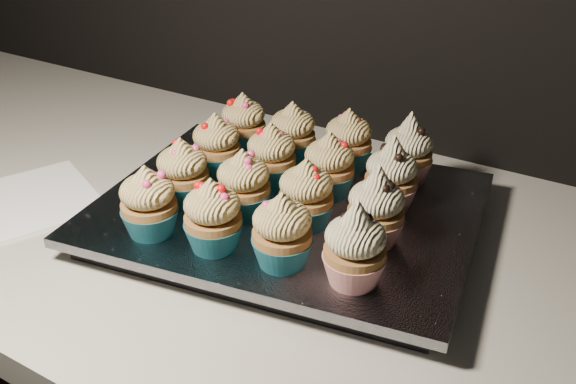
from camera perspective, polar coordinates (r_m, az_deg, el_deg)
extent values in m
cube|color=beige|center=(0.75, 7.84, -7.24)|extent=(2.44, 0.64, 0.04)
cube|color=white|center=(0.91, -22.23, -0.78)|extent=(0.22, 0.22, 0.00)
cube|color=black|center=(0.79, 0.00, -2.48)|extent=(0.45, 0.37, 0.02)
cube|color=silver|center=(0.78, 0.00, -1.41)|extent=(0.49, 0.41, 0.01)
cone|color=#186372|center=(0.73, -12.10, -2.54)|extent=(0.06, 0.06, 0.03)
ellipsoid|color=#DFBC71|center=(0.71, -12.41, 0.07)|extent=(0.06, 0.06, 0.04)
cone|color=#DFBC71|center=(0.70, -12.61, 1.72)|extent=(0.03, 0.03, 0.02)
cone|color=#186372|center=(0.69, -6.59, -3.84)|extent=(0.06, 0.06, 0.03)
ellipsoid|color=#DFBC71|center=(0.67, -6.77, -1.13)|extent=(0.06, 0.06, 0.04)
cone|color=#DFBC71|center=(0.66, -6.89, 0.59)|extent=(0.03, 0.03, 0.02)
cone|color=#186372|center=(0.66, -0.52, -5.27)|extent=(0.06, 0.06, 0.03)
ellipsoid|color=#DFBC71|center=(0.64, -0.53, -2.48)|extent=(0.06, 0.06, 0.04)
cone|color=#DFBC71|center=(0.63, -0.54, -0.70)|extent=(0.03, 0.03, 0.02)
cone|color=#A91717|center=(0.64, 5.85, -6.79)|extent=(0.06, 0.06, 0.03)
ellipsoid|color=beige|center=(0.62, 6.03, -3.95)|extent=(0.06, 0.06, 0.04)
cone|color=beige|center=(0.61, 6.16, -1.73)|extent=(0.03, 0.03, 0.03)
cone|color=#186372|center=(0.78, -9.19, 0.16)|extent=(0.06, 0.06, 0.03)
ellipsoid|color=#DFBC71|center=(0.77, -9.41, 2.65)|extent=(0.06, 0.06, 0.04)
cone|color=#DFBC71|center=(0.76, -9.55, 4.21)|extent=(0.03, 0.03, 0.02)
cone|color=#186372|center=(0.75, -3.91, -0.95)|extent=(0.06, 0.06, 0.03)
ellipsoid|color=#DFBC71|center=(0.73, -4.01, 1.62)|extent=(0.06, 0.06, 0.04)
cone|color=#DFBC71|center=(0.72, -4.07, 3.25)|extent=(0.03, 0.03, 0.02)
cone|color=#186372|center=(0.73, 1.58, -1.90)|extent=(0.06, 0.06, 0.03)
ellipsoid|color=#DFBC71|center=(0.71, 1.63, 0.73)|extent=(0.06, 0.06, 0.04)
cone|color=#DFBC71|center=(0.70, 1.65, 2.39)|extent=(0.03, 0.03, 0.02)
cone|color=#A91717|center=(0.70, 7.69, -3.27)|extent=(0.06, 0.06, 0.03)
ellipsoid|color=beige|center=(0.69, 7.90, -0.59)|extent=(0.06, 0.06, 0.04)
cone|color=beige|center=(0.67, 8.06, 1.48)|extent=(0.03, 0.03, 0.03)
cone|color=#186372|center=(0.85, -6.28, 2.67)|extent=(0.06, 0.06, 0.03)
ellipsoid|color=#DFBC71|center=(0.83, -6.42, 5.01)|extent=(0.06, 0.06, 0.04)
cone|color=#DFBC71|center=(0.82, -6.51, 6.48)|extent=(0.03, 0.03, 0.02)
cone|color=#186372|center=(0.81, -1.47, 1.71)|extent=(0.06, 0.06, 0.03)
ellipsoid|color=#DFBC71|center=(0.80, -1.50, 4.14)|extent=(0.06, 0.06, 0.04)
cone|color=#DFBC71|center=(0.79, -1.52, 5.65)|extent=(0.03, 0.03, 0.02)
cone|color=#186372|center=(0.79, 3.61, 0.80)|extent=(0.06, 0.06, 0.03)
ellipsoid|color=#DFBC71|center=(0.77, 3.70, 3.27)|extent=(0.06, 0.06, 0.04)
cone|color=#DFBC71|center=(0.76, 3.76, 4.83)|extent=(0.03, 0.03, 0.02)
cone|color=#A91717|center=(0.77, 9.01, -0.28)|extent=(0.06, 0.06, 0.03)
ellipsoid|color=beige|center=(0.75, 9.23, 2.24)|extent=(0.06, 0.06, 0.04)
cone|color=beige|center=(0.74, 9.40, 4.16)|extent=(0.03, 0.03, 0.03)
cone|color=#186372|center=(0.91, -3.92, 4.71)|extent=(0.06, 0.06, 0.03)
ellipsoid|color=#DFBC71|center=(0.89, -4.00, 6.93)|extent=(0.06, 0.06, 0.04)
cone|color=#DFBC71|center=(0.88, -4.05, 8.31)|extent=(0.03, 0.03, 0.02)
cone|color=#186372|center=(0.88, 0.40, 3.83)|extent=(0.06, 0.06, 0.03)
ellipsoid|color=#DFBC71|center=(0.86, 0.41, 6.12)|extent=(0.06, 0.06, 0.04)
cone|color=#DFBC71|center=(0.85, 0.41, 7.54)|extent=(0.03, 0.03, 0.02)
cone|color=#186372|center=(0.86, 5.30, 3.12)|extent=(0.06, 0.06, 0.03)
ellipsoid|color=#DFBC71|center=(0.84, 5.41, 5.44)|extent=(0.06, 0.06, 0.04)
cone|color=#DFBC71|center=(0.83, 5.49, 6.89)|extent=(0.03, 0.03, 0.02)
cone|color=#A91717|center=(0.84, 10.47, 2.01)|extent=(0.06, 0.06, 0.03)
ellipsoid|color=beige|center=(0.82, 10.71, 4.38)|extent=(0.06, 0.06, 0.04)
cone|color=beige|center=(0.81, 10.89, 6.17)|extent=(0.03, 0.03, 0.03)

